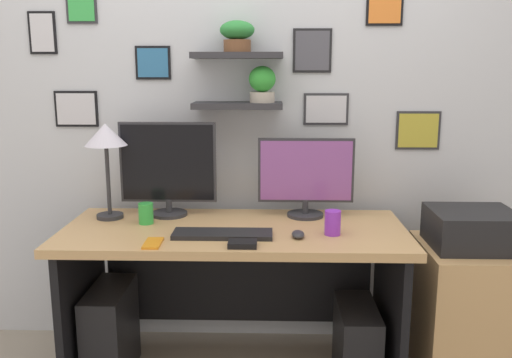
{
  "coord_description": "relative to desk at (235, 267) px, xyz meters",
  "views": [
    {
      "loc": [
        0.17,
        -2.42,
        1.48
      ],
      "look_at": [
        0.1,
        0.05,
        0.97
      ],
      "focal_mm": 38.12,
      "sensor_mm": 36.0,
      "label": 1
    }
  ],
  "objects": [
    {
      "name": "back_wall_assembly",
      "position": [
        0.0,
        0.38,
        0.82
      ],
      "size": [
        4.4,
        0.24,
        2.7
      ],
      "color": "silver",
      "rests_on": "ground"
    },
    {
      "name": "desk",
      "position": [
        0.0,
        0.0,
        0.0
      ],
      "size": [
        1.59,
        0.68,
        0.75
      ],
      "color": "tan",
      "rests_on": "ground"
    },
    {
      "name": "scissors_tray",
      "position": [
        0.05,
        -0.32,
        0.22
      ],
      "size": [
        0.12,
        0.08,
        0.02
      ],
      "primitive_type": "cube",
      "rotation": [
        0.0,
        0.0,
        0.0
      ],
      "color": "black",
      "rests_on": "desk"
    },
    {
      "name": "computer_mouse",
      "position": [
        0.29,
        -0.19,
        0.23
      ],
      "size": [
        0.06,
        0.09,
        0.03
      ],
      "primitive_type": "ellipsoid",
      "color": "#2D2D33",
      "rests_on": "desk"
    },
    {
      "name": "monitor_left",
      "position": [
        -0.34,
        0.16,
        0.46
      ],
      "size": [
        0.48,
        0.18,
        0.47
      ],
      "color": "#2D2D33",
      "rests_on": "desk"
    },
    {
      "name": "monitor_right",
      "position": [
        0.34,
        0.16,
        0.42
      ],
      "size": [
        0.47,
        0.18,
        0.39
      ],
      "color": "#2D2D33",
      "rests_on": "desk"
    },
    {
      "name": "water_cup",
      "position": [
        0.45,
        -0.15,
        0.27
      ],
      "size": [
        0.07,
        0.07,
        0.11
      ],
      "primitive_type": "cylinder",
      "color": "purple",
      "rests_on": "desk"
    },
    {
      "name": "cell_phone",
      "position": [
        -0.33,
        -0.3,
        0.22
      ],
      "size": [
        0.07,
        0.14,
        0.01
      ],
      "primitive_type": "cube",
      "rotation": [
        0.0,
        0.0,
        0.02
      ],
      "color": "orange",
      "rests_on": "desk"
    },
    {
      "name": "printer",
      "position": [
        1.09,
        -0.06,
        0.22
      ],
      "size": [
        0.38,
        0.34,
        0.17
      ],
      "primitive_type": "cube",
      "color": "black",
      "rests_on": "drawer_cabinet"
    },
    {
      "name": "keyboard",
      "position": [
        -0.04,
        -0.18,
        0.22
      ],
      "size": [
        0.44,
        0.14,
        0.02
      ],
      "primitive_type": "cube",
      "color": "black",
      "rests_on": "desk"
    },
    {
      "name": "computer_tower_right",
      "position": [
        0.58,
        -0.09,
        -0.35
      ],
      "size": [
        0.18,
        0.4,
        0.38
      ],
      "primitive_type": "cube",
      "color": "black",
      "rests_on": "ground"
    },
    {
      "name": "drawer_cabinet",
      "position": [
        1.09,
        -0.06,
        -0.2
      ],
      "size": [
        0.44,
        0.5,
        0.67
      ],
      "primitive_type": "cube",
      "color": "tan",
      "rests_on": "ground"
    },
    {
      "name": "pen_cup",
      "position": [
        -0.43,
        0.0,
        0.26
      ],
      "size": [
        0.07,
        0.07,
        0.1
      ],
      "primitive_type": "cylinder",
      "color": "green",
      "rests_on": "desk"
    },
    {
      "name": "computer_tower_left",
      "position": [
        -0.6,
        -0.08,
        -0.31
      ],
      "size": [
        0.18,
        0.4,
        0.45
      ],
      "primitive_type": "cube",
      "color": "black",
      "rests_on": "ground"
    },
    {
      "name": "desk_lamp",
      "position": [
        -0.63,
        0.1,
        0.59
      ],
      "size": [
        0.2,
        0.2,
        0.47
      ],
      "color": "#2D2D33",
      "rests_on": "desk"
    }
  ]
}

